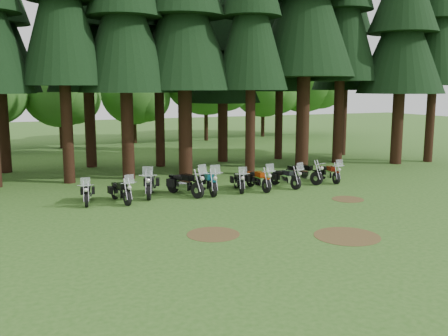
{
  "coord_description": "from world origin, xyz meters",
  "views": [
    {
      "loc": [
        -9.22,
        -17.01,
        4.91
      ],
      "look_at": [
        0.49,
        5.0,
        1.0
      ],
      "focal_mm": 40.0,
      "sensor_mm": 36.0,
      "label": 1
    }
  ],
  "objects_px": {
    "motorcycle_4": "(208,183)",
    "motorcycle_6": "(258,180)",
    "motorcycle_0": "(87,193)",
    "motorcycle_9": "(329,173)",
    "motorcycle_8": "(303,174)",
    "motorcycle_1": "(121,192)",
    "motorcycle_3": "(185,184)",
    "motorcycle_2": "(150,185)",
    "motorcycle_5": "(239,182)",
    "motorcycle_7": "(285,178)"
  },
  "relations": [
    {
      "from": "motorcycle_4",
      "to": "motorcycle_1",
      "type": "bearing_deg",
      "value": -172.1
    },
    {
      "from": "motorcycle_6",
      "to": "motorcycle_8",
      "type": "distance_m",
      "value": 3.02
    },
    {
      "from": "motorcycle_0",
      "to": "motorcycle_9",
      "type": "height_order",
      "value": "motorcycle_9"
    },
    {
      "from": "motorcycle_3",
      "to": "motorcycle_4",
      "type": "bearing_deg",
      "value": -21.65
    },
    {
      "from": "motorcycle_1",
      "to": "motorcycle_9",
      "type": "xyz_separation_m",
      "value": [
        11.05,
        0.35,
        -0.02
      ]
    },
    {
      "from": "motorcycle_0",
      "to": "motorcycle_4",
      "type": "distance_m",
      "value": 5.49
    },
    {
      "from": "motorcycle_8",
      "to": "motorcycle_2",
      "type": "bearing_deg",
      "value": 158.53
    },
    {
      "from": "motorcycle_4",
      "to": "motorcycle_6",
      "type": "distance_m",
      "value": 2.54
    },
    {
      "from": "motorcycle_7",
      "to": "motorcycle_4",
      "type": "bearing_deg",
      "value": 164.9
    },
    {
      "from": "motorcycle_4",
      "to": "motorcycle_6",
      "type": "height_order",
      "value": "motorcycle_4"
    },
    {
      "from": "motorcycle_1",
      "to": "motorcycle_6",
      "type": "bearing_deg",
      "value": -8.95
    },
    {
      "from": "motorcycle_2",
      "to": "motorcycle_4",
      "type": "xyz_separation_m",
      "value": [
        2.62,
        -0.53,
        -0.01
      ]
    },
    {
      "from": "motorcycle_0",
      "to": "motorcycle_4",
      "type": "xyz_separation_m",
      "value": [
        5.48,
        -0.19,
        0.07
      ]
    },
    {
      "from": "motorcycle_4",
      "to": "motorcycle_8",
      "type": "xyz_separation_m",
      "value": [
        5.48,
        0.4,
        -0.02
      ]
    },
    {
      "from": "motorcycle_3",
      "to": "motorcycle_9",
      "type": "relative_size",
      "value": 1.16
    },
    {
      "from": "motorcycle_8",
      "to": "motorcycle_9",
      "type": "relative_size",
      "value": 1.07
    },
    {
      "from": "motorcycle_7",
      "to": "motorcycle_8",
      "type": "xyz_separation_m",
      "value": [
        1.41,
        0.58,
        0.03
      ]
    },
    {
      "from": "motorcycle_6",
      "to": "motorcycle_7",
      "type": "relative_size",
      "value": 1.05
    },
    {
      "from": "motorcycle_0",
      "to": "motorcycle_6",
      "type": "bearing_deg",
      "value": 7.99
    },
    {
      "from": "motorcycle_3",
      "to": "motorcycle_4",
      "type": "distance_m",
      "value": 1.13
    },
    {
      "from": "motorcycle_5",
      "to": "motorcycle_8",
      "type": "bearing_deg",
      "value": 21.31
    },
    {
      "from": "motorcycle_1",
      "to": "motorcycle_4",
      "type": "xyz_separation_m",
      "value": [
        4.12,
        0.2,
        0.05
      ]
    },
    {
      "from": "motorcycle_0",
      "to": "motorcycle_2",
      "type": "relative_size",
      "value": 0.86
    },
    {
      "from": "motorcycle_7",
      "to": "motorcycle_3",
      "type": "bearing_deg",
      "value": 165.5
    },
    {
      "from": "motorcycle_8",
      "to": "motorcycle_9",
      "type": "height_order",
      "value": "motorcycle_9"
    },
    {
      "from": "motorcycle_0",
      "to": "motorcycle_2",
      "type": "bearing_deg",
      "value": 17.63
    },
    {
      "from": "motorcycle_3",
      "to": "motorcycle_2",
      "type": "bearing_deg",
      "value": 138.51
    },
    {
      "from": "motorcycle_1",
      "to": "motorcycle_3",
      "type": "height_order",
      "value": "motorcycle_3"
    },
    {
      "from": "motorcycle_2",
      "to": "motorcycle_7",
      "type": "relative_size",
      "value": 1.12
    },
    {
      "from": "motorcycle_3",
      "to": "motorcycle_5",
      "type": "bearing_deg",
      "value": -22.73
    },
    {
      "from": "motorcycle_3",
      "to": "motorcycle_8",
      "type": "xyz_separation_m",
      "value": [
        6.61,
        0.41,
        -0.04
      ]
    },
    {
      "from": "motorcycle_5",
      "to": "motorcycle_6",
      "type": "xyz_separation_m",
      "value": [
        0.96,
        -0.18,
        0.04
      ]
    },
    {
      "from": "motorcycle_0",
      "to": "motorcycle_5",
      "type": "relative_size",
      "value": 0.99
    },
    {
      "from": "motorcycle_5",
      "to": "motorcycle_4",
      "type": "bearing_deg",
      "value": -166.86
    },
    {
      "from": "motorcycle_1",
      "to": "motorcycle_7",
      "type": "relative_size",
      "value": 1.01
    },
    {
      "from": "motorcycle_5",
      "to": "motorcycle_8",
      "type": "xyz_separation_m",
      "value": [
        3.91,
        0.45,
        0.05
      ]
    },
    {
      "from": "motorcycle_0",
      "to": "motorcycle_9",
      "type": "bearing_deg",
      "value": 10.79
    },
    {
      "from": "motorcycle_5",
      "to": "motorcycle_2",
      "type": "bearing_deg",
      "value": -172.97
    },
    {
      "from": "motorcycle_4",
      "to": "motorcycle_7",
      "type": "height_order",
      "value": "motorcycle_4"
    },
    {
      "from": "motorcycle_7",
      "to": "motorcycle_1",
      "type": "bearing_deg",
      "value": 167.56
    },
    {
      "from": "motorcycle_4",
      "to": "motorcycle_9",
      "type": "bearing_deg",
      "value": 6.43
    },
    {
      "from": "motorcycle_0",
      "to": "motorcycle_9",
      "type": "xyz_separation_m",
      "value": [
        12.41,
        -0.04,
        0.0
      ]
    },
    {
      "from": "motorcycle_1",
      "to": "motorcycle_4",
      "type": "relative_size",
      "value": 0.9
    },
    {
      "from": "motorcycle_1",
      "to": "motorcycle_7",
      "type": "bearing_deg",
      "value": -8.6
    },
    {
      "from": "motorcycle_6",
      "to": "motorcycle_9",
      "type": "height_order",
      "value": "motorcycle_6"
    },
    {
      "from": "motorcycle_1",
      "to": "motorcycle_3",
      "type": "relative_size",
      "value": 0.9
    },
    {
      "from": "motorcycle_6",
      "to": "motorcycle_9",
      "type": "relative_size",
      "value": 1.08
    },
    {
      "from": "motorcycle_8",
      "to": "motorcycle_0",
      "type": "bearing_deg",
      "value": 160.51
    },
    {
      "from": "motorcycle_9",
      "to": "motorcycle_8",
      "type": "bearing_deg",
      "value": 176.14
    },
    {
      "from": "motorcycle_3",
      "to": "motorcycle_9",
      "type": "height_order",
      "value": "motorcycle_3"
    }
  ]
}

